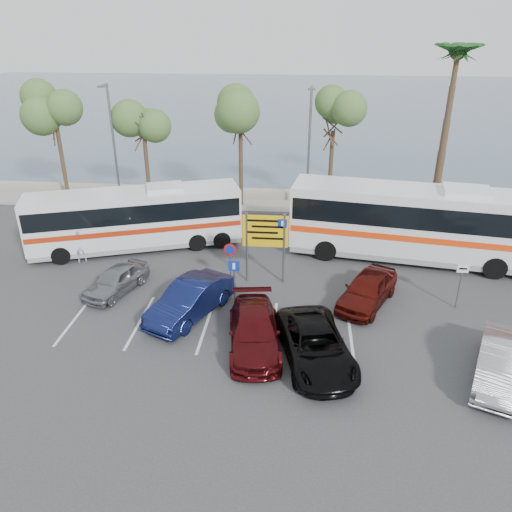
# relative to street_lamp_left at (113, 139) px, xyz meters

# --- Properties ---
(ground) EXTENTS (120.00, 120.00, 0.00)m
(ground) POSITION_rel_street_lamp_left_xyz_m (10.00, -13.52, -4.60)
(ground) COLOR #333336
(ground) RESTS_ON ground
(kerb_strip) EXTENTS (44.00, 2.40, 0.15)m
(kerb_strip) POSITION_rel_street_lamp_left_xyz_m (10.00, 0.48, -4.52)
(kerb_strip) COLOR gray
(kerb_strip) RESTS_ON ground
(seawall) EXTENTS (48.00, 0.80, 0.60)m
(seawall) POSITION_rel_street_lamp_left_xyz_m (10.00, 2.48, -4.30)
(seawall) COLOR gray
(seawall) RESTS_ON ground
(sea) EXTENTS (140.00, 140.00, 0.00)m
(sea) POSITION_rel_street_lamp_left_xyz_m (10.00, 46.48, -4.59)
(sea) COLOR #465C70
(sea) RESTS_ON ground
(tree_far_left) EXTENTS (3.20, 3.20, 7.60)m
(tree_far_left) POSITION_rel_street_lamp_left_xyz_m (-4.00, 0.48, 1.73)
(tree_far_left) COLOR #382619
(tree_far_left) RESTS_ON kerb_strip
(tree_left) EXTENTS (3.20, 3.20, 7.20)m
(tree_left) POSITION_rel_street_lamp_left_xyz_m (2.00, 0.48, 1.41)
(tree_left) COLOR #382619
(tree_left) RESTS_ON kerb_strip
(tree_mid) EXTENTS (3.20, 3.20, 8.00)m
(tree_mid) POSITION_rel_street_lamp_left_xyz_m (8.50, 0.48, 2.06)
(tree_mid) COLOR #382619
(tree_mid) RESTS_ON kerb_strip
(tree_right) EXTENTS (3.20, 3.20, 7.40)m
(tree_right) POSITION_rel_street_lamp_left_xyz_m (14.50, 0.48, 1.57)
(tree_right) COLOR #382619
(tree_right) RESTS_ON kerb_strip
(palm_tree) EXTENTS (4.80, 4.80, 11.20)m
(palm_tree) POSITION_rel_street_lamp_left_xyz_m (21.50, 0.48, 5.27)
(palm_tree) COLOR #382619
(palm_tree) RESTS_ON kerb_strip
(street_lamp_left) EXTENTS (0.45, 1.15, 8.01)m
(street_lamp_left) POSITION_rel_street_lamp_left_xyz_m (0.00, 0.00, 0.00)
(street_lamp_left) COLOR slate
(street_lamp_left) RESTS_ON kerb_strip
(street_lamp_right) EXTENTS (0.45, 1.15, 8.01)m
(street_lamp_right) POSITION_rel_street_lamp_left_xyz_m (13.00, 0.00, 0.00)
(street_lamp_right) COLOR slate
(street_lamp_right) RESTS_ON kerb_strip
(direction_sign) EXTENTS (2.20, 0.12, 3.60)m
(direction_sign) POSITION_rel_street_lamp_left_xyz_m (11.00, -10.32, -2.17)
(direction_sign) COLOR slate
(direction_sign) RESTS_ON ground
(sign_no_stop) EXTENTS (0.60, 0.08, 2.35)m
(sign_no_stop) POSITION_rel_street_lamp_left_xyz_m (9.40, -11.13, -3.02)
(sign_no_stop) COLOR slate
(sign_no_stop) RESTS_ON ground
(sign_parking) EXTENTS (0.50, 0.07, 2.25)m
(sign_parking) POSITION_rel_street_lamp_left_xyz_m (9.80, -12.73, -3.13)
(sign_parking) COLOR slate
(sign_parking) RESTS_ON ground
(sign_taxi) EXTENTS (0.50, 0.07, 2.20)m
(sign_taxi) POSITION_rel_street_lamp_left_xyz_m (19.80, -12.03, -3.18)
(sign_taxi) COLOR slate
(sign_taxi) RESTS_ON ground
(lane_markings) EXTENTS (12.02, 4.20, 0.01)m
(lane_markings) POSITION_rel_street_lamp_left_xyz_m (8.86, -14.52, -4.60)
(lane_markings) COLOR silver
(lane_markings) RESTS_ON ground
(coach_bus_left) EXTENTS (11.70, 6.12, 3.60)m
(coach_bus_left) POSITION_rel_street_lamp_left_xyz_m (3.50, -7.02, -2.93)
(coach_bus_left) COLOR silver
(coach_bus_left) RESTS_ON ground
(coach_bus_right) EXTENTS (13.72, 4.91, 4.19)m
(coach_bus_right) POSITION_rel_street_lamp_left_xyz_m (18.92, -7.02, -2.66)
(coach_bus_right) COLOR silver
(coach_bus_right) RESTS_ON ground
(car_silver_a) EXTENTS (2.67, 4.02, 1.27)m
(car_silver_a) POSITION_rel_street_lamp_left_xyz_m (4.03, -12.02, -3.96)
(car_silver_a) COLOR slate
(car_silver_a) RESTS_ON ground
(car_blue) EXTENTS (3.51, 5.01, 1.57)m
(car_blue) POSITION_rel_street_lamp_left_xyz_m (8.00, -13.76, -3.82)
(car_blue) COLOR #0D143F
(car_blue) RESTS_ON ground
(car_maroon) EXTENTS (2.62, 5.09, 1.41)m
(car_maroon) POSITION_rel_street_lamp_left_xyz_m (11.00, -15.80, -3.89)
(car_maroon) COLOR #430B0D
(car_maroon) RESTS_ON ground
(car_red) EXTENTS (3.48, 4.65, 1.47)m
(car_red) POSITION_rel_street_lamp_left_xyz_m (15.80, -12.02, -3.86)
(car_red) COLOR #4B0F0A
(car_red) RESTS_ON ground
(suv_black) EXTENTS (3.49, 5.50, 1.41)m
(suv_black) POSITION_rel_street_lamp_left_xyz_m (13.40, -16.53, -3.89)
(suv_black) COLOR black
(suv_black) RESTS_ON ground
(car_silver_b) EXTENTS (3.17, 4.80, 1.50)m
(car_silver_b) POSITION_rel_street_lamp_left_xyz_m (20.00, -17.02, -3.85)
(car_silver_b) COLOR #939298
(car_silver_b) RESTS_ON ground
(pedestrian_near) EXTENTS (0.85, 0.75, 1.95)m
(pedestrian_near) POSITION_rel_street_lamp_left_xyz_m (1.00, -9.03, -3.62)
(pedestrian_near) COLOR #8CA4CB
(pedestrian_near) RESTS_ON ground
(pedestrian_far) EXTENTS (0.64, 0.79, 1.55)m
(pedestrian_far) POSITION_rel_street_lamp_left_xyz_m (17.15, -7.02, -3.83)
(pedestrian_far) COLOR #2E3045
(pedestrian_far) RESTS_ON ground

